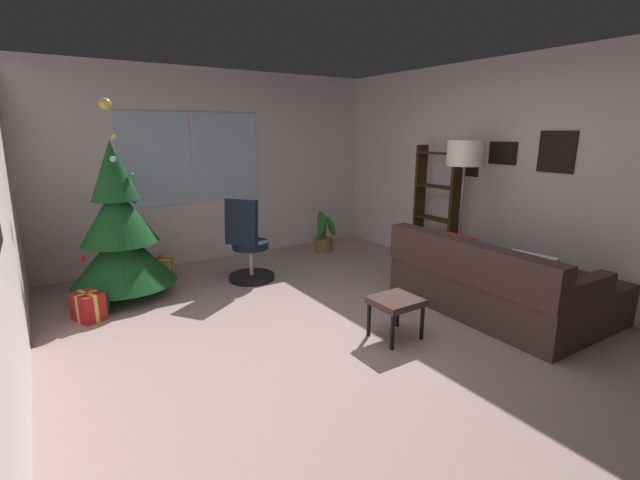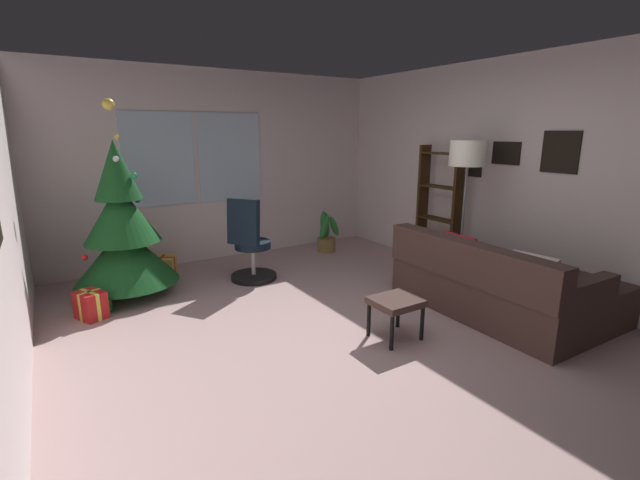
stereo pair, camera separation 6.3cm
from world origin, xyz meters
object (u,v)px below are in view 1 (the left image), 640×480
object	(u,v)px
gift_box_green	(92,307)
gift_box_gold	(159,266)
floor_lamp	(465,161)
potted_plant	(323,234)
bookshelf	(436,214)
holiday_tree	(120,234)
couch	(507,287)
office_chair	(248,250)
footstool	(396,304)
gift_box_red	(88,307)

from	to	relation	value
gift_box_green	gift_box_gold	world-z (taller)	gift_box_gold
floor_lamp	potted_plant	xyz separation A→B (m)	(-0.49, 2.13, -1.19)
gift_box_green	floor_lamp	xyz separation A→B (m)	(3.75, -1.35, 1.36)
bookshelf	potted_plant	size ratio (longest dim) A/B	2.46
holiday_tree	potted_plant	bearing A→B (deg)	7.67
couch	gift_box_gold	xyz separation A→B (m)	(-2.62, 3.21, -0.18)
potted_plant	holiday_tree	bearing A→B (deg)	-172.33
gift_box_gold	office_chair	size ratio (longest dim) A/B	0.39
office_chair	bookshelf	world-z (taller)	bookshelf
floor_lamp	gift_box_gold	bearing A→B (deg)	140.27
gift_box_gold	floor_lamp	distance (m)	3.96
potted_plant	gift_box_gold	bearing A→B (deg)	174.06
footstool	bookshelf	size ratio (longest dim) A/B	0.25
gift_box_gold	potted_plant	bearing A→B (deg)	-5.94
gift_box_gold	gift_box_green	bearing A→B (deg)	-131.01
couch	holiday_tree	world-z (taller)	holiday_tree
gift_box_red	gift_box_green	bearing A→B (deg)	65.34
floor_lamp	potted_plant	bearing A→B (deg)	102.86
gift_box_green	office_chair	distance (m)	1.77
gift_box_gold	bookshelf	size ratio (longest dim) A/B	0.25
gift_box_red	bookshelf	distance (m)	4.17
gift_box_green	office_chair	xyz separation A→B (m)	(1.74, 0.13, 0.30)
bookshelf	holiday_tree	bearing A→B (deg)	162.84
holiday_tree	office_chair	size ratio (longest dim) A/B	2.05
footstool	bookshelf	distance (m)	2.25
footstool	gift_box_red	size ratio (longest dim) A/B	1.20
couch	holiday_tree	distance (m)	4.07
gift_box_gold	couch	bearing A→B (deg)	-50.80
floor_lamp	holiday_tree	bearing A→B (deg)	152.63
footstool	gift_box_red	xyz separation A→B (m)	(-2.24, 1.90, -0.18)
gift_box_red	potted_plant	world-z (taller)	potted_plant
gift_box_red	bookshelf	xyz separation A→B (m)	(4.07, -0.67, 0.60)
office_chair	potted_plant	distance (m)	1.66
gift_box_red	couch	bearing A→B (deg)	-30.81
office_chair	potted_plant	size ratio (longest dim) A/B	1.57
footstool	bookshelf	bearing A→B (deg)	34.09
holiday_tree	potted_plant	world-z (taller)	holiday_tree
gift_box_gold	office_chair	distance (m)	1.27
holiday_tree	footstool	bearing A→B (deg)	-52.45
gift_box_gold	bookshelf	bearing A→B (deg)	-29.25
office_chair	bookshelf	xyz separation A→B (m)	(2.29, -0.86, 0.34)
gift_box_gold	floor_lamp	world-z (taller)	floor_lamp
holiday_tree	office_chair	xyz separation A→B (m)	(1.36, -0.26, -0.32)
gift_box_gold	bookshelf	xyz separation A→B (m)	(3.14, -1.76, 0.63)
gift_box_red	floor_lamp	size ratio (longest dim) A/B	0.20
footstool	potted_plant	xyz separation A→B (m)	(1.06, 2.75, -0.05)
holiday_tree	office_chair	bearing A→B (deg)	-10.90
gift_box_green	floor_lamp	size ratio (longest dim) A/B	0.19
couch	gift_box_red	size ratio (longest dim) A/B	5.81
gift_box_green	potted_plant	bearing A→B (deg)	13.40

